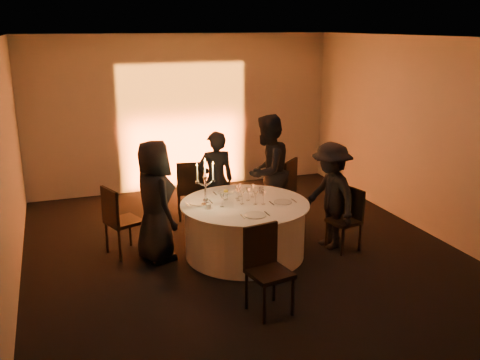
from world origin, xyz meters
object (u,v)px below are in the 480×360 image
object	(u,v)px
chair_right	(348,216)
chair_front	(266,264)
banquet_table	(245,229)
coffee_cup	(209,206)
guest_left	(155,201)
guest_back_right	(267,172)
chair_back_left	(190,187)
guest_right	(331,196)
chair_left	(118,217)
chair_back_right	(284,186)
candelabra	(205,189)
guest_back_left	(216,180)

from	to	relation	value
chair_right	chair_front	size ratio (longest dim) A/B	0.90
banquet_table	coffee_cup	bearing A→B (deg)	-175.31
guest_left	guest_back_right	xyz separation A→B (m)	(1.92, 0.65, 0.07)
chair_right	coffee_cup	size ratio (longest dim) A/B	8.19
banquet_table	coffee_cup	distance (m)	0.68
chair_back_left	chair_right	world-z (taller)	chair_back_left
guest_left	guest_right	world-z (taller)	guest_left
chair_left	guest_back_right	xyz separation A→B (m)	(2.39, 0.35, 0.35)
chair_back_left	chair_back_right	bearing A→B (deg)	168.83
coffee_cup	candelabra	xyz separation A→B (m)	(-0.00, 0.14, 0.20)
guest_right	guest_back_right	bearing A→B (deg)	-159.65
chair_right	chair_front	distance (m)	2.16
candelabra	guest_right	bearing A→B (deg)	-7.53
chair_left	guest_right	bearing A→B (deg)	-124.91
guest_right	banquet_table	bearing A→B (deg)	-103.14
chair_right	guest_back_left	size ratio (longest dim) A/B	0.57
chair_back_right	chair_left	bearing A→B (deg)	-31.79
guest_back_left	candelabra	distance (m)	1.16
chair_back_left	candelabra	xyz separation A→B (m)	(-0.18, -1.56, 0.43)
chair_left	coffee_cup	world-z (taller)	chair_left
candelabra	guest_back_left	bearing A→B (deg)	65.83
chair_back_left	chair_back_right	xyz separation A→B (m)	(1.43, -0.59, 0.03)
chair_back_right	guest_right	world-z (taller)	guest_right
chair_left	guest_left	xyz separation A→B (m)	(0.47, -0.30, 0.28)
guest_back_left	coffee_cup	distance (m)	1.27
chair_right	chair_back_right	bearing A→B (deg)	-175.86
chair_front	chair_back_left	bearing A→B (deg)	80.77
chair_left	coffee_cup	size ratio (longest dim) A/B	9.13
guest_right	guest_left	bearing A→B (deg)	-106.31
chair_left	candelabra	xyz separation A→B (m)	(1.14, -0.49, 0.44)
chair_back_right	candelabra	distance (m)	1.92
chair_right	candelabra	distance (m)	2.11
banquet_table	chair_left	distance (m)	1.78
chair_left	chair_right	bearing A→B (deg)	-126.56
banquet_table	candelabra	world-z (taller)	candelabra
chair_right	guest_back_right	xyz separation A→B (m)	(-0.76, 1.23, 0.41)
guest_right	coffee_cup	world-z (taller)	guest_right
banquet_table	guest_back_right	distance (m)	1.29
banquet_table	chair_front	distance (m)	1.55
chair_right	guest_left	distance (m)	2.77
guest_right	coffee_cup	xyz separation A→B (m)	(-1.80, 0.10, 0.02)
chair_right	guest_right	size ratio (longest dim) A/B	0.57
guest_left	guest_back_right	distance (m)	2.03
coffee_cup	guest_back_left	bearing A→B (deg)	68.46
coffee_cup	candelabra	size ratio (longest dim) A/B	0.16
chair_back_left	chair_left	bearing A→B (deg)	50.30
chair_back_right	candelabra	world-z (taller)	candelabra
guest_back_left	guest_back_right	bearing A→B (deg)	168.82
chair_back_right	chair_front	xyz separation A→B (m)	(-1.37, -2.57, -0.03)
banquet_table	guest_back_left	bearing A→B (deg)	93.50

